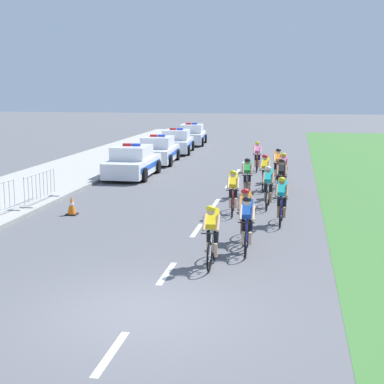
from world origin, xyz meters
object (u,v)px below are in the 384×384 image
at_px(cyclist_ninth, 265,172).
at_px(cyclist_fifth, 233,191).
at_px(cyclist_twelfth, 257,156).
at_px(cyclist_seventh, 247,176).
at_px(cyclist_tenth, 283,170).
at_px(cyclist_fourth, 282,199).
at_px(police_car_nearest, 133,163).
at_px(cyclist_second, 247,223).
at_px(police_car_third, 177,142).
at_px(police_car_second, 158,151).
at_px(crowd_barrier_rear, 40,187).
at_px(cyclist_lead, 212,233).
at_px(cyclist_sixth, 268,186).
at_px(police_car_furthest, 192,135).
at_px(cyclist_eleventh, 278,164).
at_px(cyclist_eighth, 281,177).
at_px(cyclist_third, 245,213).
at_px(traffic_cone_near, 71,206).

bearing_deg(cyclist_ninth, cyclist_fifth, -100.12).
distance_m(cyclist_fifth, cyclist_twelfth, 9.94).
xyz_separation_m(cyclist_seventh, cyclist_tenth, (1.34, 2.06, 0.00)).
xyz_separation_m(cyclist_fourth, police_car_nearest, (-7.16, 8.18, -0.11)).
xyz_separation_m(cyclist_second, cyclist_ninth, (-0.02, 8.94, 0.00)).
xyz_separation_m(cyclist_tenth, police_car_nearest, (-7.07, 1.77, -0.11)).
bearing_deg(police_car_third, police_car_second, -90.01).
bearing_deg(crowd_barrier_rear, cyclist_tenth, 30.72).
height_order(cyclist_lead, cyclist_seventh, same).
height_order(cyclist_sixth, police_car_third, police_car_third).
xyz_separation_m(cyclist_fourth, police_car_furthest, (-7.16, 23.62, -0.11)).
xyz_separation_m(cyclist_lead, cyclist_eleventh, (1.13, 12.45, 0.00)).
xyz_separation_m(cyclist_fifth, police_car_third, (-5.53, 17.13, -0.11)).
relative_size(cyclist_second, cyclist_sixth, 1.00).
bearing_deg(cyclist_twelfth, cyclist_eighth, -78.40).
height_order(cyclist_twelfth, police_car_nearest, police_car_nearest).
bearing_deg(police_car_nearest, cyclist_seventh, -33.79).
height_order(cyclist_second, cyclist_tenth, same).
bearing_deg(police_car_third, cyclist_sixth, -67.37).
relative_size(cyclist_third, cyclist_twelfth, 1.00).
relative_size(cyclist_twelfth, police_car_nearest, 0.39).
xyz_separation_m(cyclist_fifth, traffic_cone_near, (-5.27, -1.07, -0.48)).
distance_m(cyclist_eighth, crowd_barrier_rear, 9.01).
bearing_deg(police_car_third, cyclist_tenth, -59.18).
relative_size(cyclist_fifth, police_car_third, 0.38).
distance_m(cyclist_ninth, police_car_second, 9.84).
xyz_separation_m(cyclist_tenth, cyclist_twelfth, (-1.41, 4.66, 0.00)).
height_order(cyclist_eighth, cyclist_twelfth, same).
bearing_deg(cyclist_sixth, crowd_barrier_rear, -172.94).
distance_m(police_car_third, police_car_furthest, 5.37).
xyz_separation_m(cyclist_second, cyclist_fourth, (0.79, 3.24, 0.00)).
xyz_separation_m(cyclist_fourth, cyclist_twelfth, (-1.50, 11.06, 0.00)).
xyz_separation_m(cyclist_eleventh, police_car_nearest, (-6.77, 0.18, -0.11)).
relative_size(cyclist_third, police_car_second, 0.38).
height_order(cyclist_tenth, police_car_third, police_car_third).
relative_size(cyclist_tenth, crowd_barrier_rear, 0.74).
bearing_deg(cyclist_eighth, cyclist_lead, -98.97).
height_order(cyclist_fourth, cyclist_eighth, same).
distance_m(police_car_second, crowd_barrier_rear, 11.96).
xyz_separation_m(cyclist_eighth, traffic_cone_near, (-6.78, -4.32, -0.48)).
bearing_deg(cyclist_lead, police_car_nearest, 114.08).
distance_m(cyclist_eighth, cyclist_tenth, 2.03).
bearing_deg(cyclist_twelfth, cyclist_seventh, -89.46).
bearing_deg(cyclist_eleventh, cyclist_fourth, -87.20).
relative_size(police_car_second, crowd_barrier_rear, 1.93).
relative_size(cyclist_sixth, cyclist_seventh, 1.00).
relative_size(cyclist_eleventh, police_car_second, 0.38).
xyz_separation_m(cyclist_fourth, cyclist_eleventh, (-0.39, 8.00, 0.00)).
bearing_deg(traffic_cone_near, cyclist_eighth, 32.52).
bearing_deg(police_car_nearest, cyclist_tenth, -14.08).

